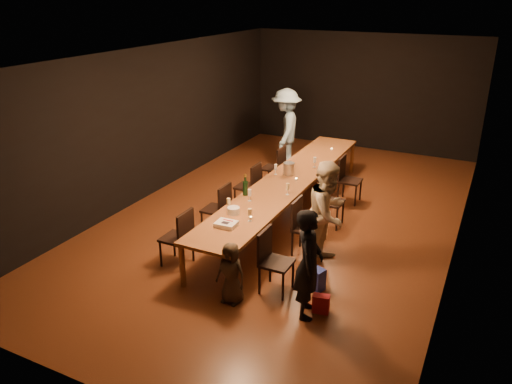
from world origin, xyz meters
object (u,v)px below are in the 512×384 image
at_px(chair_left_2, 247,186).
at_px(chair_right_0, 277,262).
at_px(man_blue, 286,129).
at_px(child, 231,273).
at_px(champagne_bottle, 245,185).
at_px(chair_left_3, 273,168).
at_px(table, 288,182).
at_px(chair_right_3, 350,180).
at_px(chair_left_1, 216,209).
at_px(chair_left_0, 176,237).
at_px(woman_tan, 328,213).
at_px(plate_stack, 234,211).
at_px(chair_right_2, 331,201).
at_px(birthday_cake, 226,224).
at_px(chair_right_1, 307,228).
at_px(ice_bucket, 289,169).
at_px(woman_birthday, 309,264).

bearing_deg(chair_left_2, chair_right_0, -144.69).
distance_m(man_blue, child, 5.73).
xyz_separation_m(child, champagne_bottle, (-0.76, 1.89, 0.49)).
xyz_separation_m(chair_right_0, chair_left_3, (-1.70, 3.60, 0.00)).
xyz_separation_m(table, chair_left_3, (-0.85, 1.20, -0.24)).
xyz_separation_m(chair_right_3, chair_left_1, (-1.70, -2.40, 0.00)).
height_order(chair_left_0, champagne_bottle, champagne_bottle).
xyz_separation_m(woman_tan, man_blue, (-2.35, 3.87, 0.11)).
bearing_deg(chair_left_3, table, -144.69).
distance_m(chair_right_0, plate_stack, 1.24).
height_order(chair_right_2, birthday_cake, chair_right_2).
height_order(chair_left_3, plate_stack, chair_left_3).
relative_size(chair_right_3, plate_stack, 4.82).
distance_m(chair_left_2, plate_stack, 1.94).
xyz_separation_m(chair_right_0, plate_stack, (-1.02, 0.61, 0.34)).
bearing_deg(chair_right_2, woman_tan, 15.21).
distance_m(chair_right_0, woman_tan, 1.22).
bearing_deg(chair_left_2, table, -90.00).
relative_size(chair_left_0, child, 1.04).
distance_m(chair_right_1, chair_left_0, 2.08).
height_order(chair_right_2, child, chair_right_2).
bearing_deg(ice_bucket, plate_stack, -92.35).
height_order(chair_right_0, child, chair_right_0).
relative_size(chair_left_3, plate_stack, 4.82).
xyz_separation_m(chair_right_2, woman_tan, (0.35, -1.29, 0.37)).
height_order(chair_right_2, woman_tan, woman_tan).
relative_size(chair_right_2, ice_bucket, 3.97).
bearing_deg(table, chair_right_1, -54.69).
height_order(chair_right_3, birthday_cake, chair_right_3).
distance_m(chair_left_1, plate_stack, 0.96).
distance_m(chair_left_0, birthday_cake, 0.88).
bearing_deg(chair_left_2, chair_left_1, -180.00).
height_order(chair_right_0, chair_right_1, same).
distance_m(table, man_blue, 2.83).
bearing_deg(chair_right_0, chair_left_2, -144.69).
relative_size(chair_right_0, chair_left_1, 1.00).
bearing_deg(chair_right_2, woman_birthday, 12.13).
bearing_deg(chair_right_2, man_blue, -142.21).
bearing_deg(champagne_bottle, chair_left_2, 115.77).
distance_m(chair_left_0, chair_left_2, 2.40).
distance_m(woman_birthday, champagne_bottle, 2.47).
relative_size(chair_right_2, chair_left_1, 1.00).
xyz_separation_m(chair_left_1, man_blue, (-0.30, 3.78, 0.48)).
distance_m(chair_left_3, man_blue, 1.49).
bearing_deg(plate_stack, child, -63.08).
bearing_deg(woman_birthday, chair_left_2, 24.37).
bearing_deg(plate_stack, chair_left_1, 139.31).
xyz_separation_m(chair_right_0, ice_bucket, (-0.94, 2.64, 0.40)).
bearing_deg(chair_right_1, chair_right_2, 180.00).
relative_size(chair_right_1, plate_stack, 4.82).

